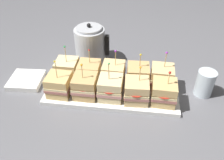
{
  "coord_description": "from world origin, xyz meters",
  "views": [
    {
      "loc": [
        0.1,
        -0.81,
        0.7
      ],
      "look_at": [
        0.0,
        0.0,
        0.07
      ],
      "focal_mm": 38.0,
      "sensor_mm": 36.0,
      "label": 1
    }
  ],
  "objects_px": {
    "sandwich_front_far_left": "(59,85)",
    "sandwich_back_left": "(89,72)",
    "sandwich_front_center": "(110,88)",
    "drinking_glass": "(205,83)",
    "sandwich_back_far_left": "(67,70)",
    "sandwich_back_center": "(114,74)",
    "sandwich_front_left": "(85,86)",
    "sandwich_back_right": "(138,75)",
    "serving_platter": "(112,91)",
    "sandwich_back_far_right": "(162,77)",
    "sandwich_front_right": "(136,91)",
    "napkin_stack": "(26,80)",
    "sandwich_front_far_right": "(164,92)",
    "kettle_steel": "(90,45)"
  },
  "relations": [
    {
      "from": "sandwich_front_far_left",
      "to": "sandwich_back_left",
      "type": "xyz_separation_m",
      "value": [
        0.11,
        0.11,
        -0.0
      ]
    },
    {
      "from": "sandwich_front_center",
      "to": "drinking_glass",
      "type": "height_order",
      "value": "sandwich_front_center"
    },
    {
      "from": "sandwich_front_center",
      "to": "sandwich_back_far_left",
      "type": "distance_m",
      "value": 0.24
    },
    {
      "from": "sandwich_back_center",
      "to": "sandwich_back_far_left",
      "type": "bearing_deg",
      "value": 179.35
    },
    {
      "from": "sandwich_front_left",
      "to": "sandwich_front_center",
      "type": "distance_m",
      "value": 0.11
    },
    {
      "from": "sandwich_back_right",
      "to": "serving_platter",
      "type": "bearing_deg",
      "value": -153.28
    },
    {
      "from": "sandwich_back_far_left",
      "to": "sandwich_back_right",
      "type": "bearing_deg",
      "value": 0.24
    },
    {
      "from": "sandwich_back_right",
      "to": "sandwich_back_far_right",
      "type": "relative_size",
      "value": 0.9
    },
    {
      "from": "sandwich_front_center",
      "to": "sandwich_back_center",
      "type": "bearing_deg",
      "value": 88.53
    },
    {
      "from": "sandwich_front_right",
      "to": "sandwich_back_far_right",
      "type": "relative_size",
      "value": 0.94
    },
    {
      "from": "napkin_stack",
      "to": "drinking_glass",
      "type": "bearing_deg",
      "value": 1.5
    },
    {
      "from": "sandwich_front_far_left",
      "to": "sandwich_back_far_right",
      "type": "relative_size",
      "value": 1.0
    },
    {
      "from": "sandwich_front_right",
      "to": "napkin_stack",
      "type": "bearing_deg",
      "value": 171.41
    },
    {
      "from": "sandwich_front_center",
      "to": "sandwich_front_far_right",
      "type": "distance_m",
      "value": 0.22
    },
    {
      "from": "sandwich_back_far_left",
      "to": "kettle_steel",
      "type": "height_order",
      "value": "kettle_steel"
    },
    {
      "from": "sandwich_back_right",
      "to": "kettle_steel",
      "type": "relative_size",
      "value": 0.74
    },
    {
      "from": "sandwich_back_left",
      "to": "drinking_glass",
      "type": "bearing_deg",
      "value": -1.03
    },
    {
      "from": "sandwich_front_far_right",
      "to": "sandwich_back_center",
      "type": "bearing_deg",
      "value": 154.41
    },
    {
      "from": "sandwich_back_center",
      "to": "sandwich_back_right",
      "type": "xyz_separation_m",
      "value": [
        0.11,
        0.0,
        -0.0
      ]
    },
    {
      "from": "napkin_stack",
      "to": "sandwich_back_center",
      "type": "bearing_deg",
      "value": 4.18
    },
    {
      "from": "sandwich_front_far_left",
      "to": "sandwich_front_center",
      "type": "height_order",
      "value": "sandwich_front_center"
    },
    {
      "from": "sandwich_front_far_right",
      "to": "sandwich_back_left",
      "type": "bearing_deg",
      "value": 162.45
    },
    {
      "from": "sandwich_back_left",
      "to": "sandwich_back_center",
      "type": "xyz_separation_m",
      "value": [
        0.11,
        -0.0,
        0.0
      ]
    },
    {
      "from": "sandwich_back_far_left",
      "to": "drinking_glass",
      "type": "distance_m",
      "value": 0.62
    },
    {
      "from": "sandwich_front_far_left",
      "to": "sandwich_front_center",
      "type": "distance_m",
      "value": 0.22
    },
    {
      "from": "sandwich_back_left",
      "to": "sandwich_back_center",
      "type": "relative_size",
      "value": 0.95
    },
    {
      "from": "sandwich_back_far_left",
      "to": "sandwich_front_right",
      "type": "bearing_deg",
      "value": -18.97
    },
    {
      "from": "sandwich_front_far_right",
      "to": "sandwich_back_far_left",
      "type": "distance_m",
      "value": 0.45
    },
    {
      "from": "sandwich_front_center",
      "to": "sandwich_back_far_left",
      "type": "xyz_separation_m",
      "value": [
        -0.21,
        0.11,
        -0.0
      ]
    },
    {
      "from": "kettle_steel",
      "to": "napkin_stack",
      "type": "xyz_separation_m",
      "value": [
        -0.27,
        -0.23,
        -0.08
      ]
    },
    {
      "from": "sandwich_front_far_left",
      "to": "sandwich_back_right",
      "type": "relative_size",
      "value": 1.11
    },
    {
      "from": "serving_platter",
      "to": "sandwich_back_far_right",
      "type": "xyz_separation_m",
      "value": [
        0.22,
        0.05,
        0.06
      ]
    },
    {
      "from": "drinking_glass",
      "to": "sandwich_back_center",
      "type": "bearing_deg",
      "value": 178.72
    },
    {
      "from": "sandwich_back_far_left",
      "to": "sandwich_back_far_right",
      "type": "bearing_deg",
      "value": 0.05
    },
    {
      "from": "sandwich_back_center",
      "to": "sandwich_back_far_right",
      "type": "distance_m",
      "value": 0.21
    },
    {
      "from": "sandwich_front_far_left",
      "to": "sandwich_back_right",
      "type": "bearing_deg",
      "value": 18.64
    },
    {
      "from": "sandwich_back_right",
      "to": "drinking_glass",
      "type": "height_order",
      "value": "sandwich_back_right"
    },
    {
      "from": "sandwich_front_right",
      "to": "sandwich_back_far_left",
      "type": "relative_size",
      "value": 0.92
    },
    {
      "from": "sandwich_back_far_left",
      "to": "sandwich_back_right",
      "type": "relative_size",
      "value": 1.13
    },
    {
      "from": "sandwich_front_far_right",
      "to": "sandwich_back_far_right",
      "type": "distance_m",
      "value": 0.11
    },
    {
      "from": "napkin_stack",
      "to": "kettle_steel",
      "type": "bearing_deg",
      "value": 40.16
    },
    {
      "from": "sandwich_front_center",
      "to": "sandwich_back_right",
      "type": "xyz_separation_m",
      "value": [
        0.11,
        0.11,
        -0.0
      ]
    },
    {
      "from": "sandwich_back_far_left",
      "to": "napkin_stack",
      "type": "xyz_separation_m",
      "value": [
        -0.2,
        -0.03,
        -0.05
      ]
    },
    {
      "from": "sandwich_front_far_left",
      "to": "drinking_glass",
      "type": "xyz_separation_m",
      "value": [
        0.62,
        0.1,
        -0.01
      ]
    },
    {
      "from": "serving_platter",
      "to": "sandwich_front_left",
      "type": "distance_m",
      "value": 0.13
    },
    {
      "from": "sandwich_back_right",
      "to": "napkin_stack",
      "type": "relative_size",
      "value": 1.0
    },
    {
      "from": "sandwich_front_far_left",
      "to": "sandwich_front_right",
      "type": "xyz_separation_m",
      "value": [
        0.33,
        -0.0,
        0.0
      ]
    },
    {
      "from": "drinking_glass",
      "to": "napkin_stack",
      "type": "distance_m",
      "value": 0.81
    },
    {
      "from": "sandwich_front_far_left",
      "to": "napkin_stack",
      "type": "height_order",
      "value": "sandwich_front_far_left"
    },
    {
      "from": "napkin_stack",
      "to": "sandwich_front_far_right",
      "type": "bearing_deg",
      "value": -6.7
    }
  ]
}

